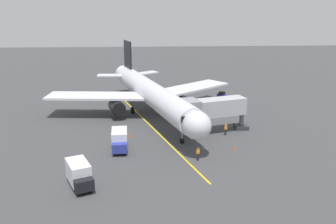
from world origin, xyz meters
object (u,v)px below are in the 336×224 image
Objects in this scene: box_truck_portside at (120,140)px; ground_crew_marshaller at (226,129)px; safety_cone_nose_left at (235,148)px; ground_crew_wing_walker at (198,154)px; box_truck_near_nose at (79,174)px; safety_cone_nose_right at (131,135)px; airplane at (151,93)px; jet_bridge at (209,109)px; tug_starboard_side at (222,96)px.

ground_crew_marshaller is at bearing -162.39° from box_truck_portside.
ground_crew_marshaller is 15.94m from box_truck_portside.
box_truck_portside reaches higher than safety_cone_nose_left.
ground_crew_wing_walker is at bearing 58.71° from ground_crew_marshaller.
ground_crew_wing_walker is at bearing 30.04° from safety_cone_nose_left.
box_truck_near_nose and box_truck_portside have the same top height.
safety_cone_nose_right is (13.95, -5.63, 0.00)m from safety_cone_nose_left.
ground_crew_marshaller is at bearing -179.69° from safety_cone_nose_right.
airplane is 3.46× the size of jet_bridge.
ground_crew_wing_walker is at bearing 134.67° from safety_cone_nose_right.
box_truck_portside is at bearing 53.66° from tug_starboard_side.
airplane reaches higher than safety_cone_nose_right.
box_truck_near_nose is at bearing 57.71° from tug_starboard_side.
airplane is 11.47m from safety_cone_nose_right.
safety_cone_nose_left and safety_cone_nose_right have the same top height.
jet_bridge is 4.48× the size of tug_starboard_side.
jet_bridge is 3.86m from ground_crew_marshaller.
jet_bridge reaches higher than ground_crew_wing_walker.
box_truck_portside is at bearing -3.35° from safety_cone_nose_left.
safety_cone_nose_left is at bearing 176.65° from box_truck_portside.
ground_crew_wing_walker is 6.19m from safety_cone_nose_left.
airplane is 23.09× the size of ground_crew_wing_walker.
box_truck_near_nose is 9.08× the size of safety_cone_nose_left.
safety_cone_nose_right is (-1.23, -4.75, -1.11)m from box_truck_portside.
box_truck_near_nose is at bearing 43.88° from jet_bridge.
tug_starboard_side is (-9.26, -29.94, -0.18)m from ground_crew_wing_walker.
jet_bridge is 2.43× the size of box_truck_portside.
jet_bridge is at bearing 132.41° from airplane.
box_truck_portside is at bearing -21.96° from ground_crew_wing_walker.
ground_crew_marshaller is at bearing 79.51° from tug_starboard_side.
box_truck_near_nose is 10.47m from box_truck_portside.
ground_crew_wing_walker reaches higher than safety_cone_nose_right.
airplane is 19.64m from safety_cone_nose_left.
tug_starboard_side is at bearing -100.49° from ground_crew_marshaller.
box_truck_portside reaches higher than ground_crew_marshaller.
safety_cone_nose_right is at bearing -108.07° from box_truck_near_nose.
tug_starboard_side is at bearing -107.18° from ground_crew_wing_walker.
safety_cone_nose_left is at bearing 158.01° from safety_cone_nose_right.
jet_bridge is 10.70m from ground_crew_wing_walker.
jet_bridge is 14.33m from box_truck_portside.
box_truck_portside reaches higher than tug_starboard_side.
airplane reaches higher than ground_crew_marshaller.
ground_crew_wing_walker is 10.63m from box_truck_portside.
safety_cone_nose_left is at bearing -154.40° from box_truck_near_nose.
box_truck_near_nose reaches higher than safety_cone_nose_right.
box_truck_portside reaches higher than safety_cone_nose_right.
jet_bridge is 6.67× the size of ground_crew_marshaller.
ground_crew_marshaller is 1.00× the size of ground_crew_wing_walker.
ground_crew_marshaller is (-10.77, 10.30, -3.12)m from airplane.
tug_starboard_side is at bearing -107.32° from jet_bridge.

